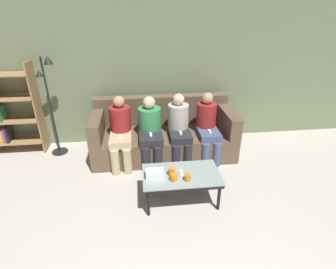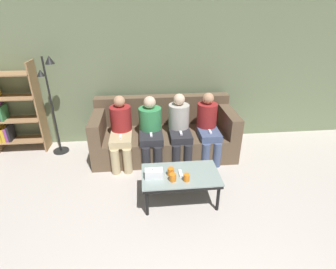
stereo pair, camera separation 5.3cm
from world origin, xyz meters
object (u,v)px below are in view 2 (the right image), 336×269
(seated_person_mid_left, at_px, (151,128))
(cup_far_center, at_px, (173,177))
(cup_near_left, at_px, (187,178))
(bookshelf, at_px, (9,111))
(standing_lamp, at_px, (51,96))
(cup_near_right, at_px, (171,172))
(couch, at_px, (164,134))
(game_remote, at_px, (181,173))
(coffee_table, at_px, (180,177))
(seated_person_right_end, at_px, (208,125))
(tissue_box, at_px, (154,173))
(seated_person_left_end, at_px, (121,129))
(seated_person_mid_right, at_px, (180,126))

(seated_person_mid_left, bearing_deg, cup_far_center, -79.83)
(cup_near_left, bearing_deg, seated_person_mid_left, 107.31)
(cup_far_center, xyz_separation_m, seated_person_mid_left, (-0.21, 1.18, 0.11))
(bookshelf, distance_m, standing_lamp, 0.82)
(standing_lamp, bearing_deg, cup_near_right, -40.21)
(couch, relative_size, game_remote, 15.27)
(couch, xyz_separation_m, coffee_table, (0.10, -1.28, 0.04))
(cup_near_right, distance_m, cup_far_center, 0.11)
(cup_near_right, distance_m, bookshelf, 2.98)
(standing_lamp, bearing_deg, cup_near_left, -39.96)
(bookshelf, bearing_deg, seated_person_right_end, -9.53)
(cup_far_center, xyz_separation_m, game_remote, (0.11, 0.13, -0.04))
(coffee_table, relative_size, tissue_box, 4.37)
(couch, xyz_separation_m, cup_near_left, (0.15, -1.43, 0.13))
(couch, bearing_deg, tissue_box, -100.16)
(cup_far_center, height_order, bookshelf, bookshelf)
(coffee_table, bearing_deg, game_remote, 0.00)
(tissue_box, bearing_deg, bookshelf, 144.59)
(tissue_box, height_order, bookshelf, bookshelf)
(couch, distance_m, bookshelf, 2.57)
(seated_person_left_end, xyz_separation_m, seated_person_mid_right, (0.92, 0.01, 0.00))
(cup_far_center, bearing_deg, seated_person_mid_right, 78.32)
(seated_person_mid_left, relative_size, seated_person_mid_right, 0.98)
(tissue_box, xyz_separation_m, seated_person_mid_right, (0.46, 1.09, 0.11))
(seated_person_mid_left, xyz_separation_m, seated_person_right_end, (0.92, -0.00, 0.01))
(cup_far_center, bearing_deg, couch, 89.34)
(standing_lamp, relative_size, seated_person_mid_right, 1.52)
(cup_far_center, distance_m, standing_lamp, 2.42)
(cup_near_left, relative_size, game_remote, 0.62)
(cup_far_center, bearing_deg, cup_near_left, -6.64)
(cup_near_right, relative_size, seated_person_mid_left, 0.10)
(cup_near_right, relative_size, bookshelf, 0.07)
(cup_far_center, bearing_deg, coffee_table, 48.45)
(bookshelf, xyz_separation_m, seated_person_mid_left, (2.29, -0.54, -0.16))
(cup_near_left, relative_size, seated_person_mid_left, 0.09)
(couch, xyz_separation_m, seated_person_mid_left, (-0.23, -0.23, 0.24))
(seated_person_right_end, bearing_deg, cup_near_right, -123.68)
(seated_person_right_end, bearing_deg, cup_near_left, -114.17)
(cup_far_center, relative_size, bookshelf, 0.06)
(cup_far_center, xyz_separation_m, seated_person_right_end, (0.70, 1.18, 0.11))
(couch, height_order, seated_person_right_end, seated_person_right_end)
(coffee_table, relative_size, seated_person_right_end, 0.90)
(cup_near_right, bearing_deg, game_remote, 6.10)
(cup_near_left, distance_m, seated_person_mid_left, 1.27)
(couch, bearing_deg, game_remote, -85.72)
(bookshelf, xyz_separation_m, standing_lamp, (0.76, -0.14, 0.27))
(seated_person_left_end, bearing_deg, seated_person_mid_left, 1.44)
(cup_near_right, distance_m, seated_person_mid_left, 1.09)
(seated_person_mid_right, bearing_deg, standing_lamp, 168.76)
(bookshelf, distance_m, seated_person_mid_right, 2.80)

